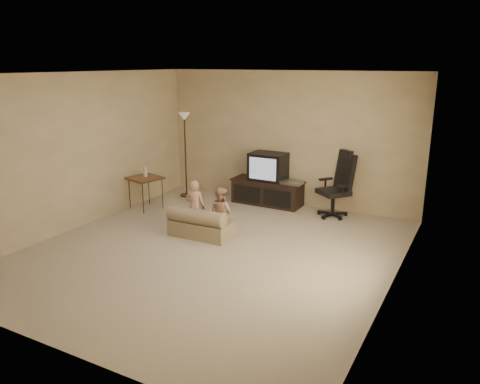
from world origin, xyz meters
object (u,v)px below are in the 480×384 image
Objects in this scene: floor_lamp at (185,136)px; side_table at (145,178)px; toddler_left at (195,207)px; toddler_right at (221,212)px; office_chair at (337,193)px; tv_stand at (268,183)px; child_sofa at (201,225)px.

side_table is at bearing -99.50° from floor_lamp.
toddler_left is at bearing -23.42° from side_table.
toddler_right is (0.42, 0.08, -0.04)m from toddler_left.
office_chair is 0.70× the size of floor_lamp.
office_chair is 1.48× the size of toddler_right.
side_table is 1.68m from toddler_left.
side_table is at bearing -143.95° from tv_stand.
child_sofa is 1.13× the size of toddler_left.
toddler_right is at bearing -42.62° from floor_lamp.
tv_stand is 1.42× the size of child_sofa.
office_chair reaches higher than tv_stand.
toddler_right is at bearing -86.68° from tv_stand.
toddler_left is at bearing -94.15° from office_chair.
side_table is at bearing -37.11° from toddler_left.
toddler_right is (1.78, -1.64, -0.84)m from floor_lamp.
floor_lamp reaches higher than office_chair.
office_chair is 2.54m from child_sofa.
tv_stand is at bearing 83.58° from child_sofa.
side_table is at bearing -121.31° from office_chair.
toddler_left is (-0.34, -1.99, 0.02)m from tv_stand.
toddler_right is at bearing -16.58° from side_table.
child_sofa is at bearing 138.00° from toddler_left.
tv_stand is at bearing 8.93° from floor_lamp.
side_table is at bearing -4.51° from toddler_right.
toddler_left is (1.36, -1.72, -0.80)m from floor_lamp.
floor_lamp is (-3.07, -0.18, 0.81)m from office_chair.
toddler_left is (-1.71, -1.91, 0.01)m from office_chair.
toddler_right is at bearing 177.43° from toddler_left.
side_table is 1.26m from floor_lamp.
child_sofa is (-0.19, -2.07, -0.22)m from tv_stand.
floor_lamp is 2.56m from toddler_right.
toddler_right is (-1.29, -1.82, -0.03)m from office_chair.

